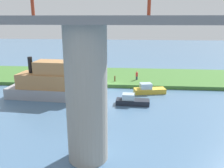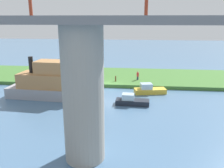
% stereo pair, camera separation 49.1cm
% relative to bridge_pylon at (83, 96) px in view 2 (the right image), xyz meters
% --- Properties ---
extents(ground_plane, '(160.00, 160.00, 0.00)m').
position_rel_bridge_pylon_xyz_m(ground_plane, '(0.35, -17.90, -4.73)').
color(ground_plane, '#4C7093').
extents(grassy_bank, '(80.00, 12.00, 0.50)m').
position_rel_bridge_pylon_xyz_m(grassy_bank, '(0.35, -23.90, -4.48)').
color(grassy_bank, '#427533').
rests_on(grassy_bank, ground).
extents(bridge_pylon, '(2.83, 2.83, 9.47)m').
position_rel_bridge_pylon_xyz_m(bridge_pylon, '(0.00, 0.00, 0.00)').
color(bridge_pylon, '#9E998E').
rests_on(bridge_pylon, ground).
extents(bridge_span, '(57.37, 4.30, 3.25)m').
position_rel_bridge_pylon_xyz_m(bridge_span, '(-0.00, -0.02, 5.23)').
color(bridge_span, slate).
rests_on(bridge_span, bridge_pylon).
extents(person_on_bank, '(0.48, 0.48, 1.39)m').
position_rel_bridge_pylon_xyz_m(person_on_bank, '(-3.76, -21.09, -3.53)').
color(person_on_bank, '#2D334C').
rests_on(person_on_bank, grassy_bank).
extents(mooring_post, '(0.20, 0.20, 0.82)m').
position_rel_bridge_pylon_xyz_m(mooring_post, '(-0.42, -19.83, -3.82)').
color(mooring_post, brown).
rests_on(mooring_post, grassy_bank).
extents(pontoon_yellow, '(10.35, 4.01, 5.19)m').
position_rel_bridge_pylon_xyz_m(pontoon_yellow, '(7.31, -12.97, -2.81)').
color(pontoon_yellow, '#99999E').
rests_on(pontoon_yellow, ground).
extents(houseboat_blue, '(3.94, 1.52, 1.30)m').
position_rel_bridge_pylon_xyz_m(houseboat_blue, '(-3.05, -11.32, -4.27)').
color(houseboat_blue, '#1E232D').
rests_on(houseboat_blue, ground).
extents(motorboat_white, '(4.41, 2.30, 1.40)m').
position_rel_bridge_pylon_xyz_m(motorboat_white, '(-5.32, -15.88, -4.23)').
color(motorboat_white, gold).
rests_on(motorboat_white, ground).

